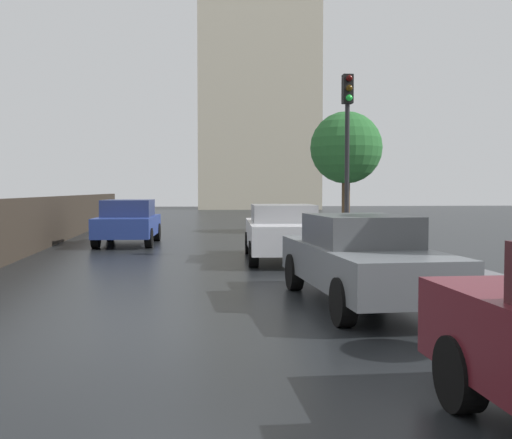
# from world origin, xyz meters

# --- Properties ---
(ground) EXTENTS (120.00, 120.00, 0.00)m
(ground) POSITION_xyz_m (0.00, 0.00, 0.00)
(ground) COLOR black
(car_grey_near_kerb) EXTENTS (1.84, 4.62, 1.39)m
(car_grey_near_kerb) POSITION_xyz_m (2.74, 1.52, 0.72)
(car_grey_near_kerb) COLOR slate
(car_grey_near_kerb) RESTS_ON ground
(car_blue_mid_road) EXTENTS (1.99, 4.11, 1.47)m
(car_blue_mid_road) POSITION_xyz_m (-1.85, 12.76, 0.75)
(car_blue_mid_road) COLOR navy
(car_blue_mid_road) RESTS_ON ground
(car_white_far_ahead) EXTENTS (2.07, 4.59, 1.42)m
(car_white_far_ahead) POSITION_xyz_m (2.48, 7.70, 0.73)
(car_white_far_ahead) COLOR silver
(car_white_far_ahead) RESTS_ON ground
(traffic_light) EXTENTS (0.26, 0.39, 4.64)m
(traffic_light) POSITION_xyz_m (4.22, 7.95, 3.34)
(traffic_light) COLOR black
(traffic_light) RESTS_ON sidewalk_strip
(street_tree_mid) EXTENTS (3.00, 3.00, 5.06)m
(street_tree_mid) POSITION_xyz_m (6.70, 17.50, 3.54)
(street_tree_mid) COLOR #4C3823
(street_tree_mid) RESTS_ON ground
(distant_tower) EXTENTS (11.72, 9.62, 28.05)m
(distant_tower) POSITION_xyz_m (7.00, 52.75, 11.69)
(distant_tower) COLOR beige
(distant_tower) RESTS_ON ground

